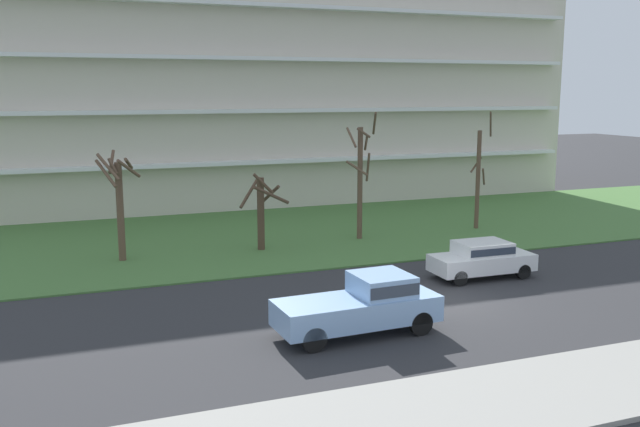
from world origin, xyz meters
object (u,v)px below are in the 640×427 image
object	(u,v)px
tree_left	(262,208)
pickup_blue_center_left	(364,304)
tree_far_left	(119,201)
sedan_white_near_left	(482,258)
tree_right	(479,177)
tree_center	(361,176)

from	to	relation	value
tree_left	pickup_blue_center_left	distance (m)	12.65
tree_far_left	sedan_white_near_left	bearing A→B (deg)	-30.36
tree_left	tree_right	bearing A→B (deg)	3.64
tree_right	sedan_white_near_left	size ratio (longest dim) A/B	1.52
tree_far_left	tree_right	xyz separation A→B (m)	(19.79, 0.67, 0.17)
pickup_blue_center_left	tree_far_left	bearing A→B (deg)	114.69
tree_far_left	tree_left	distance (m)	6.77
tree_left	sedan_white_near_left	bearing A→B (deg)	-47.69
tree_right	tree_far_left	bearing A→B (deg)	-178.05
tree_left	pickup_blue_center_left	world-z (taller)	tree_left
tree_center	pickup_blue_center_left	size ratio (longest dim) A/B	1.24
tree_far_left	tree_center	xyz separation A→B (m)	(12.36, 0.49, 0.56)
tree_left	sedan_white_near_left	size ratio (longest dim) A/B	0.90
tree_far_left	pickup_blue_center_left	bearing A→B (deg)	-62.87
tree_left	sedan_white_near_left	xyz separation A→B (m)	(7.38, -8.11, -1.28)
tree_right	tree_center	bearing A→B (deg)	-178.55
tree_far_left	tree_left	bearing A→B (deg)	-1.35
sedan_white_near_left	tree_left	bearing A→B (deg)	-46.66
tree_center	tree_right	world-z (taller)	tree_center
tree_left	tree_center	xyz separation A→B (m)	(5.64, 0.64, 1.29)
sedan_white_near_left	pickup_blue_center_left	size ratio (longest dim) A/B	0.81
tree_left	tree_right	world-z (taller)	tree_right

